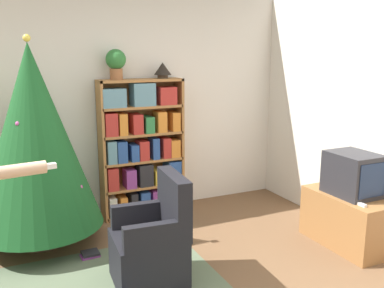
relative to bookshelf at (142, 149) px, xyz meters
name	(u,v)px	position (x,y,z in m)	size (l,w,h in m)	color
wall_back	(91,105)	(-0.52, 0.21, 0.51)	(8.00, 0.10, 2.60)	silver
bookshelf	(142,149)	(0.00, 0.00, 0.00)	(0.97, 0.26, 1.59)	#A8703D
tv_stand	(349,220)	(1.59, -1.67, -0.53)	(0.50, 0.88, 0.52)	#996638
television	(353,174)	(1.59, -1.67, -0.06)	(0.38, 0.48, 0.42)	#28282D
game_remote	(361,204)	(1.44, -1.93, -0.25)	(0.04, 0.12, 0.02)	white
christmas_tree	(35,138)	(-1.19, -0.41, 0.31)	(1.21, 1.21, 2.05)	#4C3323
armchair	(153,246)	(-0.42, -1.52, -0.47)	(0.61, 0.60, 0.92)	black
potted_plant	(116,62)	(-0.27, 0.01, 0.99)	(0.22, 0.22, 0.33)	#935B38
table_lamp	(163,69)	(0.27, 0.01, 0.91)	(0.20, 0.20, 0.18)	#473828
book_pile_near_tree	(90,254)	(-0.81, -0.85, -0.76)	(0.18, 0.15, 0.05)	#843889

